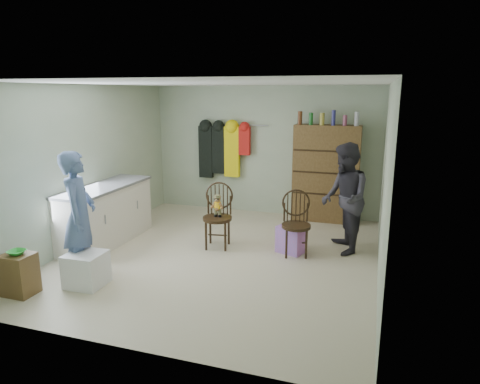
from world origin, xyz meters
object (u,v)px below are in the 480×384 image
(chair_front, at_px, (218,212))
(dresser, at_px, (326,173))
(chair_far, at_px, (296,220))
(counter, at_px, (106,214))

(chair_front, distance_m, dresser, 2.41)
(chair_far, xyz_separation_m, dresser, (0.20, 1.87, 0.39))
(counter, distance_m, chair_far, 3.03)
(counter, relative_size, dresser, 0.90)
(counter, bearing_deg, chair_front, 11.90)
(counter, height_order, chair_front, chair_front)
(counter, height_order, dresser, dresser)
(chair_far, relative_size, dresser, 0.47)
(chair_far, distance_m, dresser, 1.92)
(counter, xyz_separation_m, dresser, (3.20, 2.30, 0.44))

